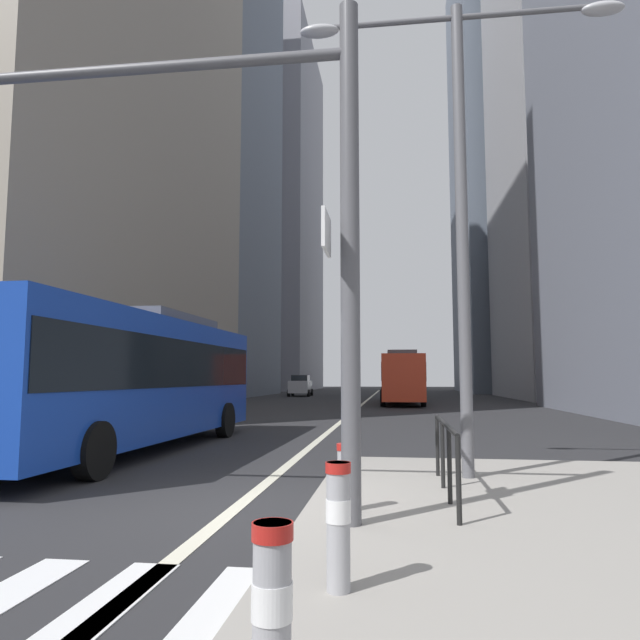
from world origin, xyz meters
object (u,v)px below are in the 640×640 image
Objects in this scene: car_receding_near at (410,386)px; bollard_front at (272,615)px; bollard_left at (338,519)px; bollard_right at (345,473)px; car_oncoming_mid at (300,385)px; city_bus_red_receding at (401,376)px; traffic_signal_gantry at (146,176)px; street_lamp_post at (460,166)px; city_bus_blue_oncoming at (131,373)px.

car_receding_near is 48.35m from bollard_front.
bollard_left is 1.19× the size of bollard_right.
bollard_left is 2.56m from bollard_right.
car_receding_near is (10.05, -1.69, 0.00)m from car_oncoming_mid.
car_oncoming_mid is at bearing 122.50° from city_bus_red_receding.
car_receding_near is 44.97m from traffic_signal_gantry.
street_lamp_post reaches higher than car_receding_near.
city_bus_blue_oncoming is 0.94× the size of city_bus_red_receding.
city_bus_red_receding reaches higher than bollard_front.
street_lamp_post is (-0.15, -41.48, 4.29)m from car_receding_near.
bollard_front is (-1.71, -6.83, -4.62)m from street_lamp_post.
street_lamp_post reaches higher than bollard_front.
bollard_right is (-0.04, 4.29, -0.07)m from bollard_front.
car_receding_near is at bearing 84.56° from traffic_signal_gantry.
bollard_right is (-1.91, -44.03, -0.40)m from car_receding_near.
city_bus_blue_oncoming is at bearing -104.56° from city_bus_red_receding.
bollard_left is at bearing -91.41° from city_bus_red_receding.
bollard_front is 1.74m from bollard_left.
traffic_signal_gantry is at bearing -82.87° from car_oncoming_mid.
bollard_front is (8.19, -50.00, -0.33)m from car_oncoming_mid.
bollard_left is at bearing -55.59° from city_bus_blue_oncoming.
bollard_left is at bearing -37.34° from traffic_signal_gantry.
bollard_front is 1.16× the size of bollard_right.
city_bus_red_receding reaches higher than car_receding_near.
bollard_front is at bearing -92.21° from car_receding_near.
city_bus_red_receding is 12.38× the size of bollard_left.
bollard_right is at bearing -79.90° from car_oncoming_mid.
car_oncoming_mid is 10.19m from car_receding_near.
car_oncoming_mid reaches higher than bollard_front.
traffic_signal_gantry is (3.26, -6.51, 2.33)m from city_bus_blue_oncoming.
bollard_front is at bearing -91.55° from city_bus_red_receding.
traffic_signal_gantry reaches higher than city_bus_blue_oncoming.
bollard_left is at bearing -92.13° from car_receding_near.
car_oncoming_mid is at bearing 93.65° from city_bus_blue_oncoming.
car_oncoming_mid is 50.67m from bollard_front.
city_bus_blue_oncoming is at bearing 124.41° from bollard_left.
bollard_left is at bearing -107.24° from street_lamp_post.
city_bus_red_receding is 35.67m from bollard_front.
bollard_right is (2.35, 0.63, -3.57)m from traffic_signal_gantry.
city_bus_red_receding is 32.24m from traffic_signal_gantry.
bollard_left is (-0.83, -33.90, -1.16)m from city_bus_red_receding.
city_bus_red_receding is 1.62× the size of traffic_signal_gantry.
street_lamp_post reaches higher than bollard_left.
car_oncoming_mid is 48.98m from bollard_left.
traffic_signal_gantry is 4.32m from bollard_right.
traffic_signal_gantry is at bearing 142.66° from bollard_left.
bollard_right is (8.15, -45.71, -0.39)m from car_oncoming_mid.
bollard_left is (5.78, -8.44, -1.16)m from city_bus_blue_oncoming.
city_bus_blue_oncoming is 1.52× the size of traffic_signal_gantry.
street_lamp_post is (7.36, -3.34, 3.45)m from city_bus_blue_oncoming.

